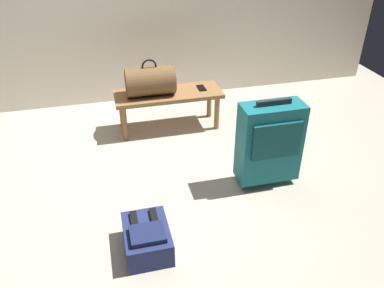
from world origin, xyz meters
The scene contains 6 objects.
ground_plane centered at (0.00, 0.00, 0.00)m, with size 6.60×6.60×0.00m, color #B2A893.
bench centered at (0.44, 0.82, 0.31)m, with size 1.00×0.36×0.37m.
duffel_bag_brown centered at (0.27, 0.82, 0.50)m, with size 0.44×0.26×0.34m.
cell_phone centered at (0.76, 0.84, 0.37)m, with size 0.07×0.14×0.01m.
suitcase_upright_teal centered at (1.00, -0.22, 0.36)m, with size 0.46×0.24×0.70m.
backpack_navy centered at (-0.01, -0.71, 0.09)m, with size 0.28×0.38×0.21m.
Camera 1 is at (-0.17, -2.50, 1.89)m, focal length 36.76 mm.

